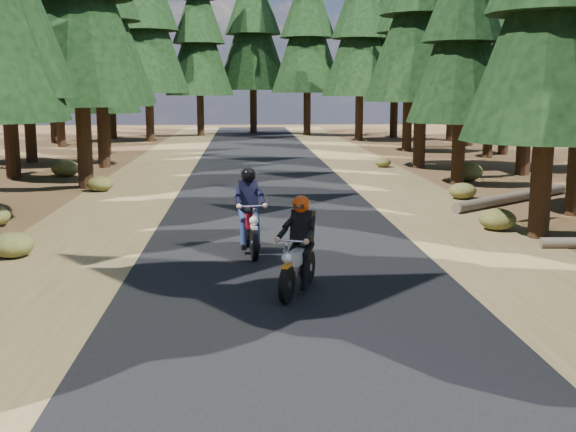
% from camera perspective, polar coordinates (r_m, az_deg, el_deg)
% --- Properties ---
extents(ground, '(120.00, 120.00, 0.00)m').
position_cam_1_polar(ground, '(12.20, 0.44, -6.32)').
color(ground, '#422A17').
rests_on(ground, ground).
extents(road, '(6.00, 100.00, 0.01)m').
position_cam_1_polar(road, '(17.04, -0.72, -1.59)').
color(road, black).
rests_on(road, ground).
extents(shoulder_l, '(3.20, 100.00, 0.01)m').
position_cam_1_polar(shoulder_l, '(17.44, -16.00, -1.73)').
color(shoulder_l, brown).
rests_on(shoulder_l, ground).
extents(shoulder_r, '(3.20, 100.00, 0.01)m').
position_cam_1_polar(shoulder_r, '(17.87, 14.18, -1.37)').
color(shoulder_r, brown).
rests_on(shoulder_r, ground).
extents(log_near, '(4.89, 4.05, 0.32)m').
position_cam_1_polar(log_near, '(23.14, 17.37, 1.41)').
color(log_near, '#4C4233').
rests_on(log_near, ground).
extents(understory_shrubs, '(16.68, 28.54, 0.71)m').
position_cam_1_polar(understory_shrubs, '(19.55, 0.16, 0.74)').
color(understory_shrubs, '#474C1E').
rests_on(understory_shrubs, ground).
extents(rider_lead, '(1.20, 1.93, 1.66)m').
position_cam_1_polar(rider_lead, '(12.18, 0.79, -3.63)').
color(rider_lead, beige).
rests_on(rider_lead, road).
extents(rider_follow, '(0.84, 2.07, 1.80)m').
position_cam_1_polar(rider_follow, '(15.18, -3.03, -0.74)').
color(rider_follow, maroon).
rests_on(rider_follow, road).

